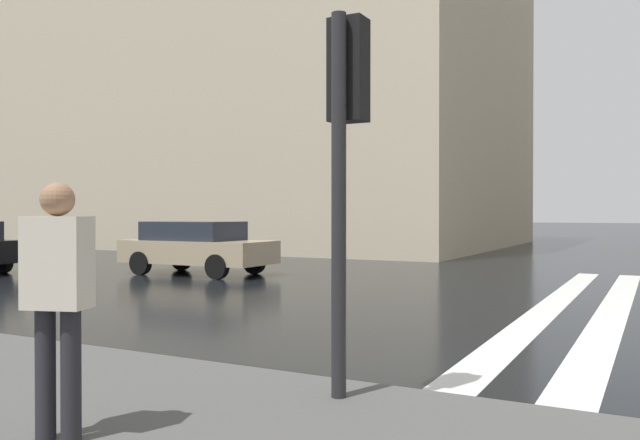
# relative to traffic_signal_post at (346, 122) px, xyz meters

# --- Properties ---
(haussmann_block_mid) EXTENTS (17.80, 27.57, 18.70)m
(haussmann_block_mid) POSITION_rel_traffic_signal_post_xyz_m (24.81, 17.97, 6.78)
(haussmann_block_mid) COLOR beige
(haussmann_block_mid) RESTS_ON ground_plane
(traffic_signal_post) EXTENTS (0.44, 0.30, 3.08)m
(traffic_signal_post) POSITION_rel_traffic_signal_post_xyz_m (0.00, 0.00, 0.00)
(traffic_signal_post) COLOR #232326
(traffic_signal_post) RESTS_ON sidewalk_pavement
(car_champagne) EXTENTS (1.85, 4.10, 1.41)m
(car_champagne) POSITION_rel_traffic_signal_post_xyz_m (8.91, 8.67, -1.62)
(car_champagne) COLOR tan
(car_champagne) RESTS_ON ground_plane
(pedestrian_by_billboard) EXTENTS (0.36, 0.46, 1.68)m
(pedestrian_by_billboard) POSITION_rel_traffic_signal_post_xyz_m (-1.86, 1.18, -1.24)
(pedestrian_by_billboard) COLOR beige
(pedestrian_by_billboard) RESTS_ON sidewalk_pavement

